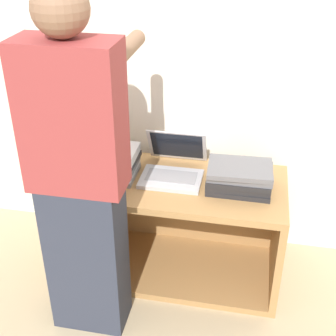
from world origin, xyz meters
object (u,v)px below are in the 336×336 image
object	(u,v)px
laptop_open	(173,168)
person	(80,179)
laptop_stack_left	(106,162)
laptop_stack_right	(240,177)

from	to	relation	value
laptop_open	person	xyz separation A→B (m)	(-0.31, -0.48, 0.18)
laptop_open	laptop_stack_left	xyz separation A→B (m)	(-0.34, -0.06, 0.03)
laptop_open	person	world-z (taller)	person
person	laptop_stack_left	bearing A→B (deg)	93.97
laptop_stack_left	laptop_open	bearing A→B (deg)	9.63
person	laptop_stack_right	bearing A→B (deg)	32.92
laptop_stack_left	person	world-z (taller)	person
laptop_stack_left	laptop_stack_right	size ratio (longest dim) A/B	1.00
laptop_open	laptop_stack_right	world-z (taller)	laptop_open
laptop_stack_right	person	size ratio (longest dim) A/B	0.20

